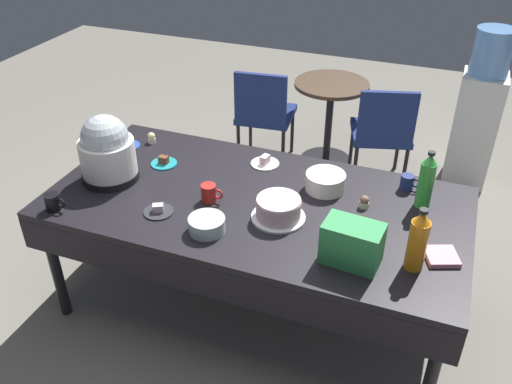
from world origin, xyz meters
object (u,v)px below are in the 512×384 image
slow_cooker (107,151)px  dessert_plate_cobalt (128,145)px  coffee_mug_black (53,202)px  potluck_table (256,209)px  soda_carton (352,243)px  dessert_plate_white (265,162)px  coffee_mug_navy (408,182)px  maroon_chair_left (264,111)px  soda_bottle_lime_soda (426,181)px  glass_salad_bowl (207,225)px  maroon_chair_right (383,130)px  round_cafe_table (330,108)px  dessert_plate_teal (164,162)px  dessert_plate_charcoal (158,211)px  cupcake_lemon (421,228)px  water_cooler (477,114)px  frosted_layer_cake (278,209)px  ceramic_snack_bowl (325,182)px  cupcake_berry (364,202)px  cupcake_cocoa (152,138)px  coffee_mug_red (209,193)px  soda_bottle_orange_juice (418,241)px

slow_cooker → dessert_plate_cobalt: size_ratio=2.51×
slow_cooker → coffee_mug_black: size_ratio=3.28×
potluck_table → soda_carton: 0.67m
dessert_plate_white → coffee_mug_navy: coffee_mug_navy is taller
dessert_plate_cobalt → maroon_chair_left: bearing=72.6°
soda_bottle_lime_soda → soda_carton: size_ratio=1.23×
glass_salad_bowl → maroon_chair_right: maroon_chair_right is taller
coffee_mug_black → round_cafe_table: (0.89, 2.28, -0.30)m
potluck_table → dessert_plate_teal: bearing=166.0°
dessert_plate_teal → potluck_table: bearing=-14.0°
potluck_table → dessert_plate_charcoal: dessert_plate_charcoal is taller
coffee_mug_black → dessert_plate_white: bearing=43.9°
cupcake_lemon → maroon_chair_left: (-1.39, 1.58, -0.29)m
soda_carton → water_cooler: size_ratio=0.21×
frosted_layer_cake → dessert_plate_charcoal: frosted_layer_cake is taller
frosted_layer_cake → soda_bottle_lime_soda: soda_bottle_lime_soda is taller
ceramic_snack_bowl → coffee_mug_navy: 0.45m
potluck_table → coffee_mug_navy: bearing=28.5°
dessert_plate_cobalt → coffee_mug_navy: coffee_mug_navy is taller
ceramic_snack_bowl → maroon_chair_left: size_ratio=0.25×
dessert_plate_charcoal → coffee_mug_black: bearing=-162.1°
cupcake_berry → dessert_plate_white: bearing=159.8°
coffee_mug_black → maroon_chair_right: bearing=56.5°
potluck_table → cupcake_cocoa: (-0.84, 0.37, 0.09)m
cupcake_lemon → coffee_mug_black: bearing=-165.3°
maroon_chair_left → water_cooler: (1.62, 0.33, 0.10)m
potluck_table → slow_cooker: bearing=-174.2°
ceramic_snack_bowl → coffee_mug_black: size_ratio=1.85×
coffee_mug_navy → water_cooler: size_ratio=0.09×
coffee_mug_red → soda_carton: 0.83m
ceramic_snack_bowl → soda_carton: bearing=-64.2°
cupcake_berry → slow_cooker: bearing=-170.8°
coffee_mug_navy → maroon_chair_left: 1.78m
potluck_table → dessert_plate_charcoal: size_ratio=14.26×
frosted_layer_cake → cupcake_cocoa: size_ratio=4.08×
round_cafe_table → maroon_chair_left: bearing=-155.5°
slow_cooker → round_cafe_table: 2.11m
cupcake_lemon → water_cooler: size_ratio=0.05×
dessert_plate_teal → cupcake_berry: size_ratio=2.26×
ceramic_snack_bowl → cupcake_berry: (0.23, -0.09, -0.02)m
slow_cooker → ceramic_snack_bowl: bearing=15.4°
dessert_plate_teal → coffee_mug_black: bearing=-116.2°
cupcake_lemon → cupcake_berry: same height
frosted_layer_cake → coffee_mug_navy: (0.57, 0.51, -0.01)m
coffee_mug_red → coffee_mug_navy: bearing=27.1°
dessert_plate_cobalt → soda_bottle_orange_juice: soda_bottle_orange_juice is taller
dessert_plate_teal → coffee_mug_navy: coffee_mug_navy is taller
dessert_plate_charcoal → coffee_mug_black: 0.54m
round_cafe_table → potluck_table: bearing=-88.4°
potluck_table → dessert_plate_cobalt: dessert_plate_cobalt is taller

